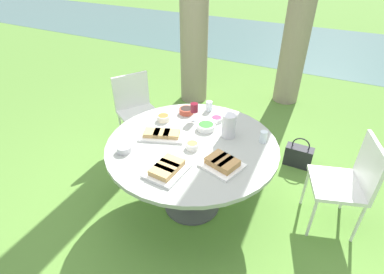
% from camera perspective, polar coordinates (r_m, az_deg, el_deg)
% --- Properties ---
extents(ground_plane, '(40.00, 40.00, 0.00)m').
position_cam_1_polar(ground_plane, '(3.04, 0.00, -12.70)').
color(ground_plane, '#5B8C38').
extents(river_strip, '(40.00, 4.03, 0.01)m').
position_cam_1_polar(river_strip, '(8.33, 20.78, 16.13)').
color(river_strip, '#4C706B').
rests_on(river_strip, ground_plane).
extents(dining_table, '(1.47, 1.47, 0.74)m').
position_cam_1_polar(dining_table, '(2.61, 0.00, -2.80)').
color(dining_table, '#4C4C51').
rests_on(dining_table, ground_plane).
extents(chair_near_left, '(0.54, 0.55, 0.89)m').
position_cam_1_polar(chair_near_left, '(2.84, 27.76, -7.11)').
color(chair_near_left, silver).
rests_on(chair_near_left, ground_plane).
extents(chair_near_right, '(0.59, 0.59, 0.89)m').
position_cam_1_polar(chair_near_right, '(3.66, -10.58, 5.76)').
color(chair_near_right, silver).
rests_on(chair_near_right, ground_plane).
extents(water_pitcher, '(0.13, 0.12, 0.21)m').
position_cam_1_polar(water_pitcher, '(2.61, 7.02, 2.13)').
color(water_pitcher, silver).
rests_on(water_pitcher, dining_table).
extents(wine_glass, '(0.07, 0.07, 0.18)m').
position_cam_1_polar(wine_glass, '(2.82, 0.43, 5.49)').
color(wine_glass, silver).
rests_on(wine_glass, dining_table).
extents(platter_bread_main, '(0.34, 0.33, 0.07)m').
position_cam_1_polar(platter_bread_main, '(2.29, 5.79, -4.97)').
color(platter_bread_main, white).
rests_on(platter_bread_main, dining_table).
extents(platter_charcuterie, '(0.27, 0.33, 0.06)m').
position_cam_1_polar(platter_charcuterie, '(2.25, -4.77, -6.01)').
color(platter_charcuterie, white).
rests_on(platter_charcuterie, dining_table).
extents(platter_sandwich_side, '(0.43, 0.32, 0.06)m').
position_cam_1_polar(platter_sandwich_side, '(2.63, -5.78, 0.45)').
color(platter_sandwich_side, white).
rests_on(platter_sandwich_side, dining_table).
extents(bowl_fries, '(0.11, 0.11, 0.05)m').
position_cam_1_polar(bowl_fries, '(2.48, 0.07, -1.58)').
color(bowl_fries, white).
rests_on(bowl_fries, dining_table).
extents(bowl_salad, '(0.16, 0.16, 0.05)m').
position_cam_1_polar(bowl_salad, '(2.73, 2.68, 2.03)').
color(bowl_salad, white).
rests_on(bowl_salad, dining_table).
extents(bowl_olives, '(0.14, 0.14, 0.06)m').
position_cam_1_polar(bowl_olives, '(2.99, -1.06, 5.08)').
color(bowl_olives, '#B74733').
rests_on(bowl_olives, dining_table).
extents(bowl_dip_red, '(0.11, 0.11, 0.04)m').
position_cam_1_polar(bowl_dip_red, '(2.87, 4.69, 3.46)').
color(bowl_dip_red, white).
rests_on(bowl_dip_red, dining_table).
extents(bowl_dip_cream, '(0.12, 0.12, 0.05)m').
position_cam_1_polar(bowl_dip_cream, '(2.50, -12.82, -2.15)').
color(bowl_dip_cream, silver).
rests_on(bowl_dip_cream, dining_table).
extents(bowl_roasted_veg, '(0.12, 0.12, 0.06)m').
position_cam_1_polar(bowl_roasted_veg, '(2.88, -5.47, 3.70)').
color(bowl_roasted_veg, beige).
rests_on(bowl_roasted_veg, dining_table).
extents(cup_water_near, '(0.06, 0.06, 0.10)m').
position_cam_1_polar(cup_water_near, '(2.61, 13.45, 0.04)').
color(cup_water_near, silver).
rests_on(cup_water_near, dining_table).
extents(cup_water_far, '(0.07, 0.07, 0.10)m').
position_cam_1_polar(cup_water_far, '(3.04, 3.28, 5.91)').
color(cup_water_far, silver).
rests_on(cup_water_far, dining_table).
extents(handbag, '(0.30, 0.14, 0.37)m').
position_cam_1_polar(handbag, '(3.64, 19.61, -3.37)').
color(handbag, '#232328').
rests_on(handbag, ground_plane).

